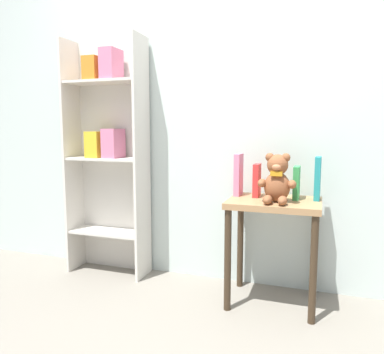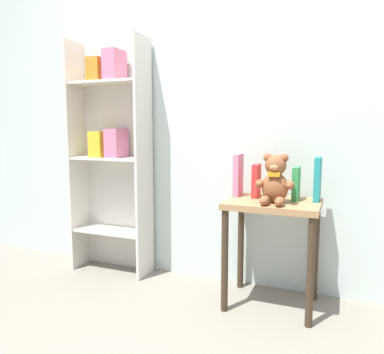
{
  "view_description": "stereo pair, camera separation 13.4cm",
  "coord_description": "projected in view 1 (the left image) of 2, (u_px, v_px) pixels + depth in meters",
  "views": [
    {
      "loc": [
        0.59,
        -1.17,
        1.04
      ],
      "look_at": [
        -0.19,
        1.08,
        0.74
      ],
      "focal_mm": 35.0,
      "sensor_mm": 36.0,
      "label": 1
    },
    {
      "loc": [
        0.71,
        -1.12,
        1.04
      ],
      "look_at": [
        -0.19,
        1.08,
        0.74
      ],
      "focal_mm": 35.0,
      "sensor_mm": 36.0,
      "label": 2
    }
  ],
  "objects": [
    {
      "name": "book_standing_red",
      "position": [
        257.0,
        180.0,
        2.29
      ],
      "size": [
        0.04,
        0.11,
        0.2
      ],
      "primitive_type": "cube",
      "rotation": [
        0.0,
        0.0,
        0.0
      ],
      "color": "red",
      "rests_on": "display_table"
    },
    {
      "name": "book_standing_green",
      "position": [
        296.0,
        183.0,
        2.21
      ],
      "size": [
        0.04,
        0.12,
        0.19
      ],
      "primitive_type": "cube",
      "rotation": [
        0.0,
        0.0,
        -0.01
      ],
      "color": "#33934C",
      "rests_on": "display_table"
    },
    {
      "name": "book_standing_pink",
      "position": [
        238.0,
        175.0,
        2.33
      ],
      "size": [
        0.04,
        0.12,
        0.26
      ],
      "primitive_type": "cube",
      "rotation": [
        0.0,
        0.0,
        -0.02
      ],
      "color": "#D17093",
      "rests_on": "display_table"
    },
    {
      "name": "teddy_bear",
      "position": [
        277.0,
        180.0,
        2.1
      ],
      "size": [
        0.21,
        0.19,
        0.28
      ],
      "color": "brown",
      "rests_on": "display_table"
    },
    {
      "name": "wall_back",
      "position": [
        230.0,
        98.0,
        2.49
      ],
      "size": [
        4.8,
        0.06,
        2.5
      ],
      "color": "silver",
      "rests_on": "ground_plane"
    },
    {
      "name": "display_table",
      "position": [
        274.0,
        220.0,
        2.21
      ],
      "size": [
        0.53,
        0.41,
        0.63
      ],
      "color": "#9E754C",
      "rests_on": "ground_plane"
    },
    {
      "name": "book_standing_orange",
      "position": [
        276.0,
        182.0,
        2.25
      ],
      "size": [
        0.03,
        0.1,
        0.19
      ],
      "primitive_type": "cube",
      "rotation": [
        0.0,
        0.0,
        -0.01
      ],
      "color": "orange",
      "rests_on": "display_table"
    },
    {
      "name": "book_standing_teal",
      "position": [
        318.0,
        178.0,
        2.18
      ],
      "size": [
        0.04,
        0.11,
        0.25
      ],
      "primitive_type": "cube",
      "rotation": [
        0.0,
        0.0,
        -0.04
      ],
      "color": "teal",
      "rests_on": "display_table"
    },
    {
      "name": "bookshelf_side",
      "position": [
        109.0,
        146.0,
        2.69
      ],
      "size": [
        0.58,
        0.23,
        1.67
      ],
      "color": "beige",
      "rests_on": "ground_plane"
    }
  ]
}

